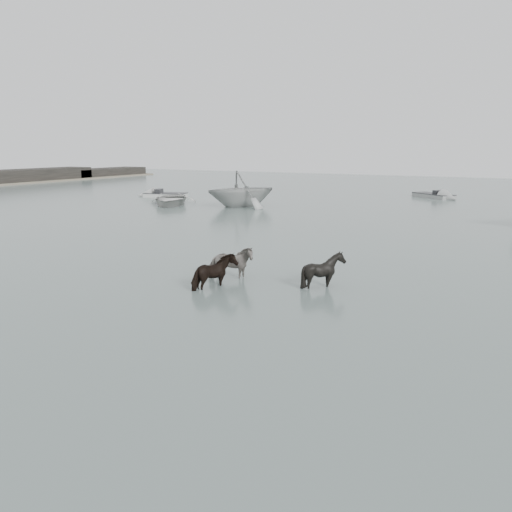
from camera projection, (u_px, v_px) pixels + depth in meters
name	position (u px, v px, depth m)	size (l,w,h in m)	color
ground	(224.00, 287.00, 16.98)	(140.00, 140.00, 0.00)	#576760
pony_pinto	(230.00, 259.00, 17.90)	(0.76, 1.66, 1.40)	black
pony_dark	(215.00, 268.00, 16.68)	(1.37, 1.17, 1.38)	black
pony_black	(324.00, 266.00, 16.83)	(1.17, 1.31, 1.45)	black
rowboat_lead	(170.00, 198.00, 40.69)	(3.82, 5.35, 1.11)	beige
rowboat_trail	(241.00, 188.00, 39.29)	(4.84, 5.61, 2.96)	#AAADAA
skiff_outer	(166.00, 193.00, 47.02)	(5.50, 1.60, 0.75)	silver
skiff_mid	(434.00, 194.00, 46.35)	(5.67, 1.60, 0.75)	gray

